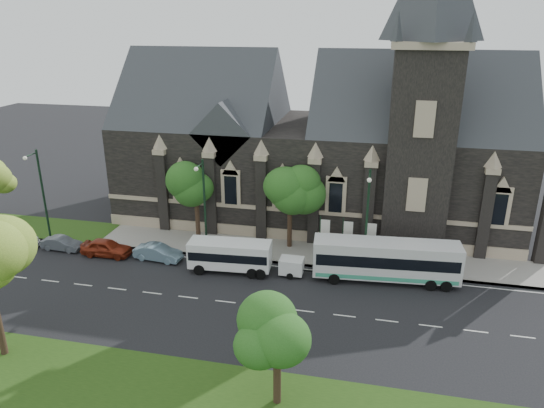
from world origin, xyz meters
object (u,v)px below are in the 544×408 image
(street_lamp_near, at_px, (367,216))
(car_far_red, at_px, (106,248))
(tour_coach, at_px, (386,260))
(sedan, at_px, (158,253))
(banner_flag_left, at_px, (323,233))
(tree_park_east, at_px, (281,330))
(car_far_white, at_px, (12,239))
(tree_walk_right, at_px, (293,188))
(shuttle_bus, at_px, (230,254))
(street_lamp_mid, at_px, (204,203))
(tree_walk_left, at_px, (198,183))
(car_far_grey, at_px, (62,243))
(box_trailer, at_px, (292,266))
(banner_flag_right, at_px, (369,237))
(banner_flag_center, at_px, (346,235))
(street_lamp_far, at_px, (41,190))

(street_lamp_near, distance_m, car_far_red, 23.33)
(tour_coach, xyz_separation_m, sedan, (-19.70, -0.52, -1.15))
(car_far_red, bearing_deg, banner_flag_left, -79.95)
(tree_park_east, relative_size, car_far_white, 1.22)
(banner_flag_left, height_order, car_far_red, banner_flag_left)
(tree_walk_right, height_order, shuttle_bus, tree_walk_right)
(street_lamp_mid, relative_size, car_far_red, 1.97)
(tree_walk_right, height_order, street_lamp_mid, street_lamp_mid)
(tree_park_east, distance_m, sedan, 20.82)
(tree_walk_left, height_order, car_far_grey, tree_walk_left)
(shuttle_bus, relative_size, box_trailer, 2.48)
(street_lamp_near, distance_m, car_far_white, 32.84)
(street_lamp_near, xyz_separation_m, banner_flag_right, (0.29, 1.91, -2.73))
(banner_flag_center, relative_size, car_far_white, 0.78)
(tree_walk_left, bearing_deg, street_lamp_mid, -63.53)
(street_lamp_mid, bearing_deg, tree_walk_left, 116.47)
(banner_flag_left, xyz_separation_m, car_far_grey, (-23.82, -3.47, -1.76))
(sedan, bearing_deg, banner_flag_left, -71.60)
(car_far_red, bearing_deg, box_trailer, -91.13)
(street_lamp_mid, xyz_separation_m, banner_flag_right, (14.29, 1.91, -2.73))
(street_lamp_mid, bearing_deg, box_trailer, -12.88)
(tree_park_east, height_order, sedan, tree_park_east)
(banner_flag_right, bearing_deg, car_far_grey, -172.90)
(banner_flag_right, bearing_deg, street_lamp_near, -98.56)
(banner_flag_center, height_order, car_far_red, banner_flag_center)
(street_lamp_mid, bearing_deg, banner_flag_left, 10.50)
(tree_park_east, xyz_separation_m, banner_flag_left, (0.11, 18.32, -2.24))
(street_lamp_far, relative_size, car_far_grey, 2.38)
(banner_flag_left, relative_size, car_far_white, 0.78)
(tree_park_east, height_order, banner_flag_center, tree_park_east)
(tour_coach, xyz_separation_m, box_trailer, (-7.62, -0.79, -0.99))
(tree_park_east, bearing_deg, tree_walk_left, 120.87)
(banner_flag_right, height_order, car_far_red, banner_flag_right)
(banner_flag_center, height_order, tour_coach, banner_flag_center)
(tree_walk_left, height_order, box_trailer, tree_walk_left)
(car_far_white, height_order, car_far_grey, car_far_white)
(shuttle_bus, bearing_deg, street_lamp_mid, 139.15)
(tree_walk_left, xyz_separation_m, car_far_grey, (-11.74, -5.17, -5.11))
(banner_flag_left, height_order, sedan, banner_flag_left)
(tree_walk_left, relative_size, car_far_white, 1.49)
(street_lamp_mid, xyz_separation_m, car_far_grey, (-13.53, -1.56, -4.49))
(tree_park_east, distance_m, car_far_grey, 28.26)
(street_lamp_mid, relative_size, street_lamp_far, 1.00)
(street_lamp_mid, distance_m, car_far_grey, 14.34)
(street_lamp_far, bearing_deg, sedan, -7.54)
(banner_flag_center, bearing_deg, tree_park_east, -96.57)
(banner_flag_center, relative_size, tour_coach, 0.34)
(shuttle_bus, bearing_deg, tour_coach, 0.88)
(car_far_white, bearing_deg, car_far_red, -91.87)
(banner_flag_center, bearing_deg, tree_walk_right, 161.36)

